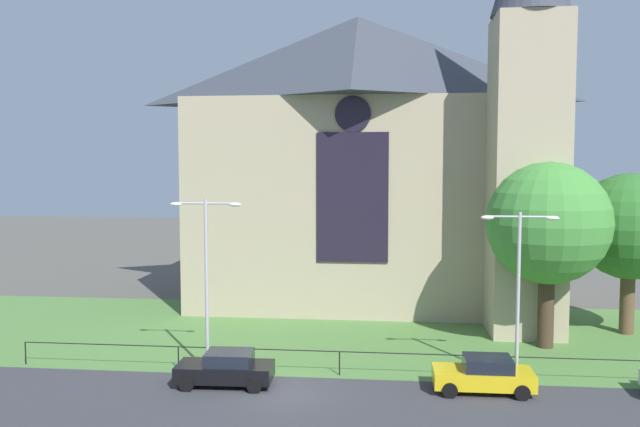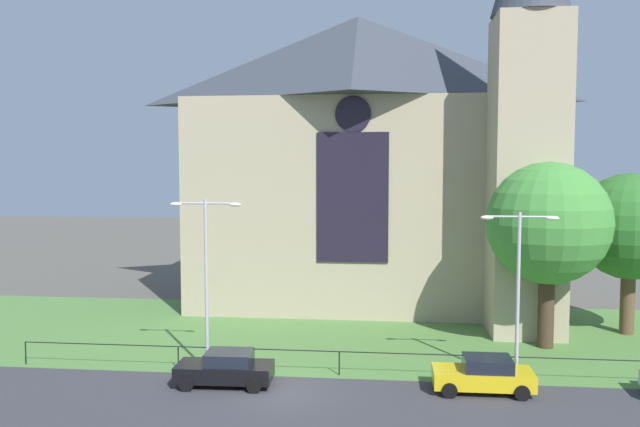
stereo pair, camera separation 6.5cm
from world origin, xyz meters
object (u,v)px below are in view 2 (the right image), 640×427
object	(u,v)px
church_building	(368,157)
tree_right_far	(630,227)
streetlamp_near	(206,262)
parked_car_yellow	(484,375)
tree_right_near	(548,224)
streetlamp_far	(518,273)
parked_car_black	(226,369)

from	to	relation	value
church_building	tree_right_far	xyz separation A→B (m)	(15.11, -6.85, -4.10)
church_building	streetlamp_near	world-z (taller)	church_building
church_building	parked_car_yellow	size ratio (longest dim) A/B	6.17
tree_right_near	church_building	bearing A→B (deg)	133.76
streetlamp_near	parked_car_yellow	distance (m)	13.35
church_building	parked_car_yellow	bearing A→B (deg)	-72.46
tree_right_near	streetlamp_near	world-z (taller)	tree_right_near
church_building	streetlamp_far	distance (m)	18.38
streetlamp_near	parked_car_black	size ratio (longest dim) A/B	1.91
tree_right_far	streetlamp_far	xyz separation A→B (m)	(-7.95, -9.21, -1.27)
streetlamp_near	parked_car_yellow	world-z (taller)	streetlamp_near
tree_right_far	streetlamp_far	bearing A→B (deg)	-130.81
church_building	streetlamp_near	distance (m)	18.23
tree_right_far	parked_car_yellow	size ratio (longest dim) A/B	2.20
tree_right_near	streetlamp_far	world-z (taller)	tree_right_near
church_building	streetlamp_far	xyz separation A→B (m)	(7.16, -16.05, -5.38)
streetlamp_far	parked_car_yellow	distance (m)	4.69
tree_right_near	parked_car_yellow	size ratio (longest dim) A/B	2.34
streetlamp_near	tree_right_far	bearing A→B (deg)	22.62
tree_right_far	parked_car_black	world-z (taller)	tree_right_far
tree_right_far	streetlamp_far	size ratio (longest dim) A/B	1.21
streetlamp_near	tree_right_near	bearing A→B (deg)	19.19
tree_right_near	parked_car_black	size ratio (longest dim) A/B	2.32
parked_car_black	parked_car_yellow	distance (m)	11.18
church_building	streetlamp_near	bearing A→B (deg)	-113.51
tree_right_near	tree_right_far	bearing A→B (deg)	32.31
streetlamp_near	parked_car_yellow	xyz separation A→B (m)	(12.51, -1.45, -4.43)
church_building	parked_car_black	size ratio (longest dim) A/B	6.11
streetlamp_far	streetlamp_near	bearing A→B (deg)	180.00
streetlamp_far	parked_car_yellow	size ratio (longest dim) A/B	1.81
streetlamp_far	parked_car_yellow	world-z (taller)	streetlamp_far
parked_car_black	parked_car_yellow	size ratio (longest dim) A/B	1.01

